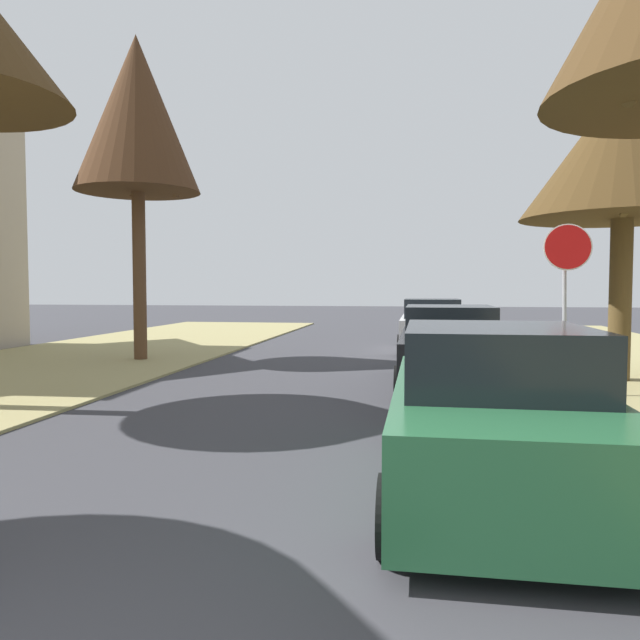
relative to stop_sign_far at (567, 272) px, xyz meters
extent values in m
cylinder|color=#9EA0A5|center=(0.00, 0.08, -1.03)|extent=(0.07, 0.25, 2.25)
cylinder|color=white|center=(0.00, -0.04, 0.42)|extent=(0.81, 0.08, 0.80)
cylinder|color=red|center=(0.00, -0.03, 0.42)|extent=(0.76, 0.09, 0.76)
cylinder|color=brown|center=(1.50, 2.04, -0.52)|extent=(0.43, 0.43, 3.25)
cone|color=#453118|center=(1.50, 2.04, 2.50)|extent=(4.00, 4.00, 2.79)
cylinder|color=brown|center=(0.94, 1.70, 1.73)|extent=(0.91, 1.35, 1.39)
cylinder|color=brown|center=(1.76, 2.20, 1.64)|extent=(0.59, 0.77, 1.16)
cylinder|color=brown|center=(-9.69, 3.87, 0.02)|extent=(0.34, 0.34, 4.33)
cone|color=#442B1A|center=(-9.69, 3.87, 4.18)|extent=(3.18, 3.18, 3.98)
cylinder|color=brown|center=(-9.64, 4.41, 2.79)|extent=(1.21, 0.25, 1.31)
cylinder|color=brown|center=(-9.44, 4.35, 2.56)|extent=(1.12, 0.67, 0.88)
cylinder|color=brown|center=(-8.95, 3.87, 2.66)|extent=(0.17, 1.55, 1.09)
cube|color=#28663D|center=(-1.82, -5.14, -1.61)|extent=(1.84, 4.41, 0.85)
cube|color=black|center=(-1.82, -5.36, -0.90)|extent=(1.61, 2.03, 0.56)
cylinder|color=black|center=(-2.68, -3.48, -1.90)|extent=(0.20, 0.60, 0.60)
cylinder|color=black|center=(-0.94, -3.49, -1.90)|extent=(0.20, 0.60, 0.60)
cylinder|color=black|center=(-2.70, -6.78, -1.90)|extent=(0.20, 0.60, 0.60)
cube|color=black|center=(-1.94, 0.92, -1.61)|extent=(1.84, 4.41, 0.85)
cube|color=black|center=(-1.94, 0.70, -0.90)|extent=(1.61, 2.03, 0.56)
cylinder|color=black|center=(-2.80, 2.58, -1.90)|extent=(0.20, 0.60, 0.60)
cylinder|color=black|center=(-1.06, 2.57, -1.90)|extent=(0.20, 0.60, 0.60)
cylinder|color=black|center=(-2.81, -0.72, -1.90)|extent=(0.20, 0.60, 0.60)
cylinder|color=black|center=(-1.07, -0.73, -1.90)|extent=(0.20, 0.60, 0.60)
cube|color=white|center=(-2.11, 7.78, -1.61)|extent=(1.84, 4.41, 0.85)
cube|color=black|center=(-2.11, 7.56, -0.90)|extent=(1.61, 2.03, 0.56)
cylinder|color=black|center=(-2.97, 9.43, -1.90)|extent=(0.20, 0.60, 0.60)
cylinder|color=black|center=(-1.23, 9.42, -1.90)|extent=(0.20, 0.60, 0.60)
cylinder|color=black|center=(-2.99, 6.13, -1.90)|extent=(0.20, 0.60, 0.60)
cylinder|color=black|center=(-1.25, 6.12, -1.90)|extent=(0.20, 0.60, 0.60)
camera|label=1|loc=(-2.53, -11.06, -0.27)|focal=34.25mm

